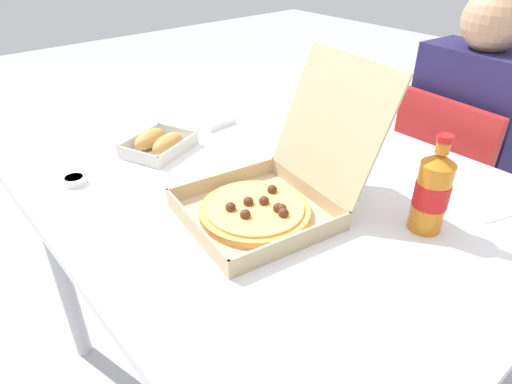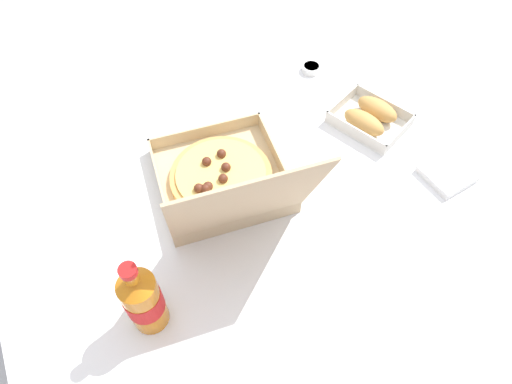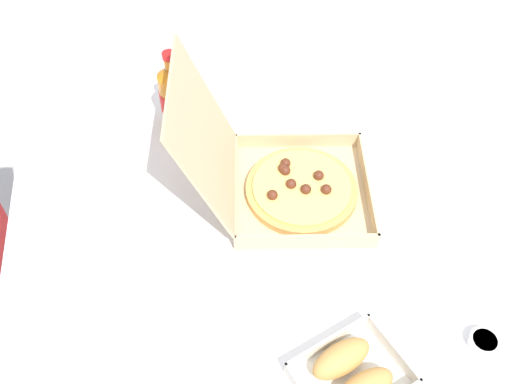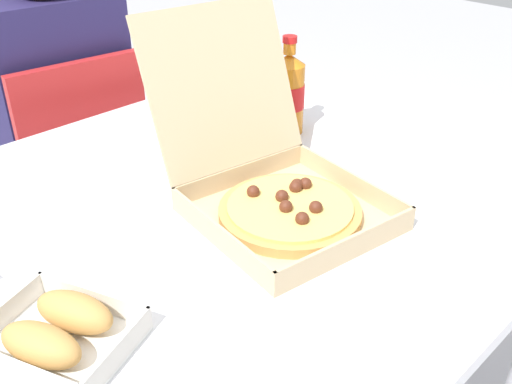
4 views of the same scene
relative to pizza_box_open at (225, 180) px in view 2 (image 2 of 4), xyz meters
The scene contains 7 objects.
ground_plane 0.78m from the pizza_box_open, 112.90° to the left, with size 10.00×10.00×0.00m, color #B2B2B7.
dining_table 0.16m from the pizza_box_open, 112.90° to the left, with size 1.18×1.05×0.73m.
pizza_box_open is the anchor object (origin of this frame).
bread_side_box 0.45m from the pizza_box_open, behind, with size 0.21×0.23×0.06m.
cola_bottle 0.35m from the pizza_box_open, 39.36° to the left, with size 0.07×0.07×0.22m.
napkin_pile 0.56m from the pizza_box_open, 158.03° to the left, with size 0.11×0.11×0.02m, color white.
dipping_sauce_cup 0.52m from the pizza_box_open, 145.01° to the right, with size 0.06×0.06×0.02m.
Camera 2 is at (0.27, 0.52, 1.63)m, focal length 31.76 mm.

